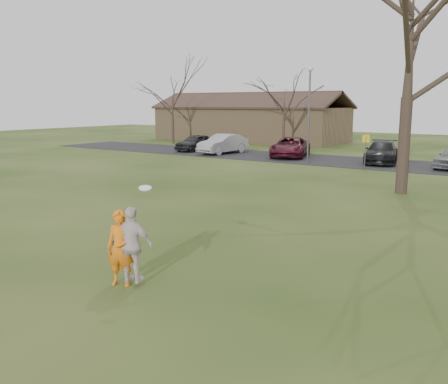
% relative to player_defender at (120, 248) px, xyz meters
% --- Properties ---
extents(ground, '(120.00, 120.00, 0.00)m').
position_rel_player_defender_xyz_m(ground, '(0.06, -0.12, -0.84)').
color(ground, '#1E380F').
rests_on(ground, ground).
extents(parking_strip, '(62.00, 6.50, 0.04)m').
position_rel_player_defender_xyz_m(parking_strip, '(0.06, 24.88, -0.82)').
color(parking_strip, black).
rests_on(parking_strip, ground).
extents(player_defender, '(0.72, 0.62, 1.68)m').
position_rel_player_defender_xyz_m(player_defender, '(0.00, 0.00, 0.00)').
color(player_defender, orange).
rests_on(player_defender, ground).
extents(car_0, '(1.82, 4.12, 1.38)m').
position_rel_player_defender_xyz_m(car_0, '(-17.25, 24.92, -0.11)').
color(car_0, black).
rests_on(car_0, parking_strip).
extents(car_1, '(2.10, 4.77, 1.52)m').
position_rel_player_defender_xyz_m(car_1, '(-14.13, 24.41, -0.04)').
color(car_1, '#9F9EA3').
rests_on(car_1, parking_strip).
extents(car_2, '(3.84, 5.67, 1.44)m').
position_rel_player_defender_xyz_m(car_2, '(-8.65, 25.21, -0.08)').
color(car_2, '#4A111F').
rests_on(car_2, parking_strip).
extents(car_3, '(3.04, 5.24, 1.43)m').
position_rel_player_defender_xyz_m(car_3, '(-1.96, 25.30, -0.09)').
color(car_3, black).
rests_on(car_3, parking_strip).
extents(catching_play, '(1.06, 0.66, 2.15)m').
position_rel_player_defender_xyz_m(catching_play, '(0.25, 0.12, 0.09)').
color(catching_play, beige).
rests_on(catching_play, ground).
extents(building, '(20.60, 8.50, 5.14)m').
position_rel_player_defender_xyz_m(building, '(-19.94, 37.88, 1.09)').
color(building, '#8C6D4C').
rests_on(building, ground).
extents(lamp_post, '(0.34, 0.34, 6.27)m').
position_rel_player_defender_xyz_m(lamp_post, '(-5.94, 22.38, 3.13)').
color(lamp_post, '#47474C').
rests_on(lamp_post, ground).
extents(sign_yellow, '(0.35, 0.35, 2.08)m').
position_rel_player_defender_xyz_m(sign_yellow, '(-1.94, 21.88, 0.61)').
color(sign_yellow, '#47474C').
rests_on(sign_yellow, ground).
extents(big_tree, '(9.00, 9.00, 14.00)m').
position_rel_player_defender_xyz_m(big_tree, '(2.06, 14.88, 6.16)').
color(big_tree, '#352821').
rests_on(big_tree, ground).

